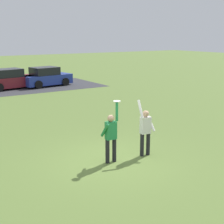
{
  "coord_description": "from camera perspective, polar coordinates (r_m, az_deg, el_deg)",
  "views": [
    {
      "loc": [
        -5.83,
        -8.93,
        4.23
      ],
      "look_at": [
        0.57,
        0.9,
        1.47
      ],
      "focal_mm": 52.93,
      "sensor_mm": 36.0,
      "label": 1
    }
  ],
  "objects": [
    {
      "name": "frisbee_disc",
      "position": [
        10.85,
        0.85,
        1.88
      ],
      "size": [
        0.24,
        0.24,
        0.02
      ],
      "primitive_type": "cylinder",
      "color": "white",
      "rests_on": "person_catcher"
    },
    {
      "name": "parking_strip",
      "position": [
        27.6,
        -17.39,
        3.83
      ],
      "size": [
        15.07,
        6.4,
        0.01
      ],
      "primitive_type": "cube",
      "color": "#38383D",
      "rests_on": "ground_plane"
    },
    {
      "name": "person_defender",
      "position": [
        11.7,
        5.79,
        -2.94
      ],
      "size": [
        0.57,
        0.49,
        2.04
      ],
      "rotation": [
        0.0,
        0.0,
        3.06
      ],
      "color": "black",
      "rests_on": "ground_plane"
    },
    {
      "name": "person_catcher",
      "position": [
        11.02,
        -0.2,
        -3.89
      ],
      "size": [
        0.56,
        0.49,
        2.08
      ],
      "rotation": [
        0.0,
        0.0,
        -0.09
      ],
      "color": "black",
      "rests_on": "ground_plane"
    },
    {
      "name": "parked_car_maroon",
      "position": [
        27.63,
        -17.33,
        5.36
      ],
      "size": [
        4.31,
        2.46,
        1.59
      ],
      "rotation": [
        0.0,
        0.0,
        0.14
      ],
      "color": "maroon",
      "rests_on": "ground_plane"
    },
    {
      "name": "ground_plane",
      "position": [
        11.47,
        0.07,
        -8.39
      ],
      "size": [
        120.0,
        120.0,
        0.0
      ],
      "primitive_type": "plane",
      "color": "olive"
    },
    {
      "name": "parked_car_blue",
      "position": [
        28.39,
        -11.32,
        5.9
      ],
      "size": [
        4.31,
        2.46,
        1.59
      ],
      "rotation": [
        0.0,
        0.0,
        0.14
      ],
      "color": "#233893",
      "rests_on": "ground_plane"
    }
  ]
}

